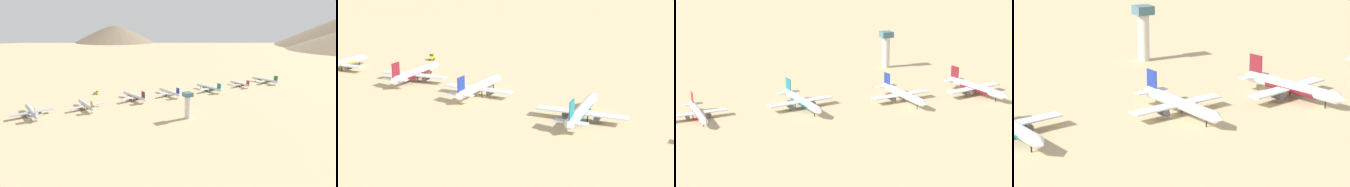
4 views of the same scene
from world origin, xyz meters
The scene contains 6 objects.
ground_plane centered at (0.00, 0.00, 0.00)m, with size 1800.00×1800.00×0.00m, color tan.
parked_jet_2 centered at (-3.97, -48.17, 3.91)m, with size 40.51×33.18×11.74m.
parked_jet_3 centered at (1.20, 2.77, 3.87)m, with size 39.80×32.51×11.49m.
parked_jet_4 centered at (3.65, 43.84, 4.10)m, with size 42.34×34.75×12.32m.
parked_jet_5 centered at (-1.65, 95.07, 3.82)m, with size 39.83×32.51×11.50m.
service_truck centered at (46.12, 73.40, 2.08)m, with size 5.64×5.13×3.90m.
Camera 2 is at (-144.00, -110.35, 52.84)m, focal length 46.98 mm.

